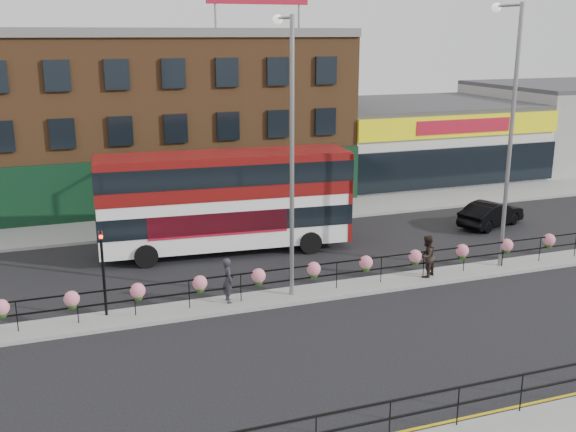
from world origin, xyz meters
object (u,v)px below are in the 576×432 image
object	(u,v)px
lamp_column_west	(289,134)
pedestrian_b	(427,256)
car	(491,214)
lamp_column_east	(508,114)
double_decker_bus	(226,192)
pedestrian_a	(228,280)

from	to	relation	value
lamp_column_west	pedestrian_b	bearing A→B (deg)	-2.61
car	pedestrian_b	bearing A→B (deg)	107.09
pedestrian_b	lamp_column_east	xyz separation A→B (m)	(3.84, 0.40, 5.74)
car	double_decker_bus	bearing A→B (deg)	66.55
double_decker_bus	pedestrian_a	xyz separation A→B (m)	(-1.65, -6.44, -1.90)
car	lamp_column_east	world-z (taller)	lamp_column_east
pedestrian_a	pedestrian_b	bearing A→B (deg)	-92.17
double_decker_bus	car	xyz separation A→B (m)	(14.53, -0.62, -2.23)
car	pedestrian_a	bearing A→B (deg)	88.77
pedestrian_a	lamp_column_west	distance (m)	5.99
pedestrian_a	lamp_column_west	bearing A→B (deg)	-88.17
pedestrian_b	lamp_column_east	world-z (taller)	lamp_column_east
pedestrian_a	lamp_column_east	bearing A→B (deg)	-90.03
pedestrian_a	pedestrian_b	distance (m)	8.58
double_decker_bus	lamp_column_west	xyz separation A→B (m)	(0.89, -6.30, 3.53)
lamp_column_west	lamp_column_east	xyz separation A→B (m)	(9.89, 0.13, 0.34)
pedestrian_b	pedestrian_a	bearing A→B (deg)	-31.49
car	pedestrian_a	world-z (taller)	pedestrian_a
lamp_column_east	double_decker_bus	bearing A→B (deg)	150.19
pedestrian_b	lamp_column_west	xyz separation A→B (m)	(-6.04, 0.28, 5.40)
pedestrian_a	lamp_column_east	distance (m)	13.70
double_decker_bus	pedestrian_a	world-z (taller)	double_decker_bus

